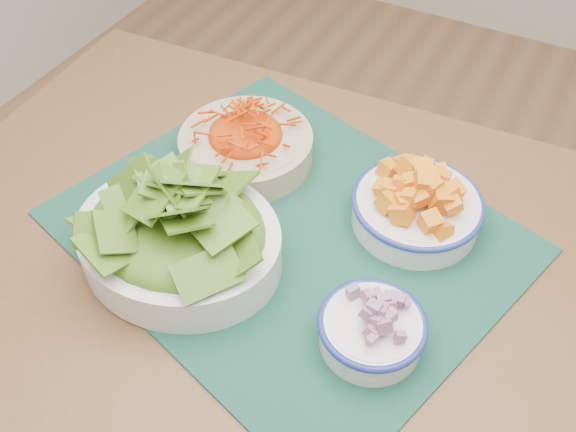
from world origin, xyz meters
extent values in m
cube|color=brown|center=(-0.18, -0.06, 0.73)|extent=(1.22, 0.85, 0.04)
cylinder|color=brown|center=(-0.72, 0.24, 0.35)|extent=(0.06, 0.06, 0.71)
cube|color=#0B2E24|center=(-0.21, -0.03, 0.75)|extent=(0.72, 0.65, 0.00)
cylinder|color=tan|center=(-0.34, 0.08, 0.78)|extent=(0.25, 0.25, 0.05)
ellipsoid|color=#D74207|center=(-0.34, 0.08, 0.82)|extent=(0.19, 0.19, 0.04)
cylinder|color=white|center=(-0.05, 0.07, 0.78)|extent=(0.23, 0.23, 0.05)
torus|color=navy|center=(-0.05, 0.07, 0.80)|extent=(0.19, 0.19, 0.01)
ellipsoid|color=orange|center=(-0.05, 0.07, 0.83)|extent=(0.16, 0.16, 0.05)
ellipsoid|color=#315E12|center=(-0.31, -0.14, 0.85)|extent=(0.25, 0.21, 0.08)
cylinder|color=white|center=(-0.03, -0.15, 0.78)|extent=(0.17, 0.17, 0.04)
torus|color=navy|center=(-0.03, -0.15, 0.79)|extent=(0.13, 0.13, 0.01)
ellipsoid|color=#6B1C4E|center=(-0.03, -0.15, 0.81)|extent=(0.11, 0.11, 0.02)
camera|label=1|loc=(0.09, -0.58, 1.45)|focal=40.00mm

